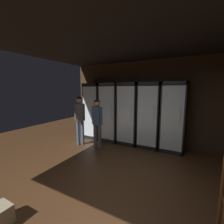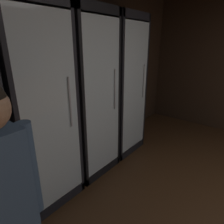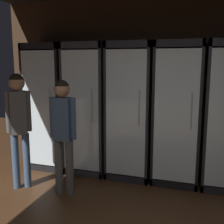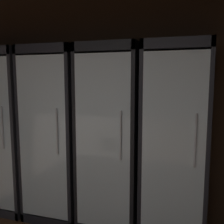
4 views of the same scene
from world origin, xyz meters
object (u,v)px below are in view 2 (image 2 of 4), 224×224
cooler_center (34,113)px  shopper_near (5,201)px  cooler_far_right (118,89)px  cooler_right (85,98)px

cooler_center → shopper_near: bearing=-127.3°
cooler_center → cooler_far_right: 1.42m
cooler_right → cooler_center: bearing=179.9°
cooler_center → shopper_near: 1.15m
cooler_right → shopper_near: (-1.40, -0.91, -0.06)m
shopper_near → cooler_center: bearing=52.7°
cooler_center → cooler_far_right: bearing=-0.0°
cooler_far_right → shopper_near: cooler_far_right is taller
cooler_center → cooler_far_right: (1.42, -0.00, 0.00)m
cooler_right → shopper_near: 1.67m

